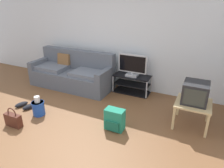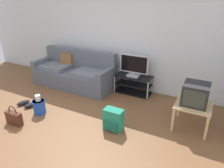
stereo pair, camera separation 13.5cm
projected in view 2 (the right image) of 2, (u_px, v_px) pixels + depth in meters
The scene contains 11 objects.
ground_plane at pixel (51, 132), 3.57m from camera, with size 9.00×9.80×0.02m, color brown.
wall_back at pixel (115, 33), 5.02m from camera, with size 9.00×0.10×2.70m, color silver.
couch at pixel (75, 73), 5.33m from camera, with size 2.14×0.83×0.91m.
tv_stand at pixel (133, 84), 4.94m from camera, with size 0.88×0.41×0.44m.
flat_tv at pixel (134, 66), 4.74m from camera, with size 0.69×0.22×0.52m.
side_table at pixel (193, 107), 3.54m from camera, with size 0.60×0.60×0.47m.
crt_tv at pixel (196, 94), 3.46m from camera, with size 0.42×0.44×0.37m.
backpack at pixel (113, 120), 3.56m from camera, with size 0.34×0.26×0.39m.
handbag at pixel (14, 118), 3.73m from camera, with size 0.33×0.11×0.37m.
cleaning_bucket at pixel (39, 106), 4.07m from camera, with size 0.25×0.25×0.40m.
sneakers_pair at pixel (27, 104), 4.39m from camera, with size 0.42×0.31×0.09m.
Camera 2 is at (2.32, -2.11, 2.16)m, focal length 32.67 mm.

